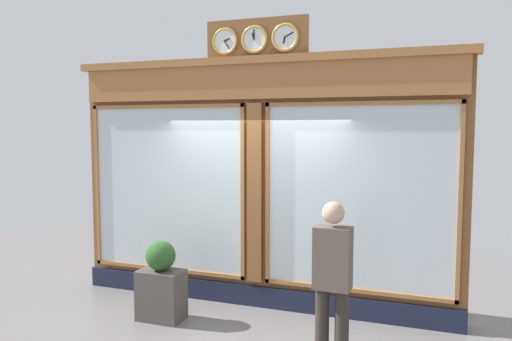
# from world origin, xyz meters

# --- Properties ---
(shop_facade) EXTENTS (5.39, 0.42, 3.81)m
(shop_facade) POSITION_xyz_m (-0.00, -0.13, 1.67)
(shop_facade) COLOR brown
(shop_facade) RESTS_ON ground_plane
(pedestrian) EXTENTS (0.37, 0.23, 1.69)m
(pedestrian) POSITION_xyz_m (-1.32, 1.41, 0.93)
(pedestrian) COLOR #312A24
(pedestrian) RESTS_ON ground_plane
(planter_box) EXTENTS (0.56, 0.36, 0.63)m
(planter_box) POSITION_xyz_m (0.94, 0.87, 0.31)
(planter_box) COLOR #4C4742
(planter_box) RESTS_ON ground_plane
(planter_shrub) EXTENTS (0.37, 0.37, 0.37)m
(planter_shrub) POSITION_xyz_m (0.94, 0.87, 0.81)
(planter_shrub) COLOR #285623
(planter_shrub) RESTS_ON planter_box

